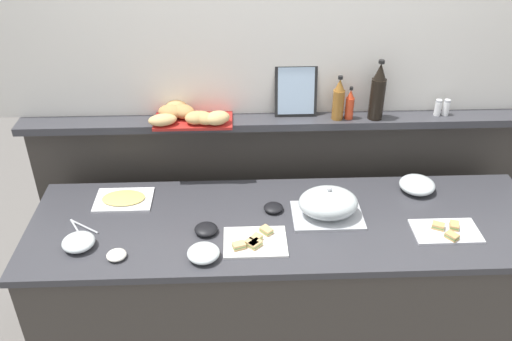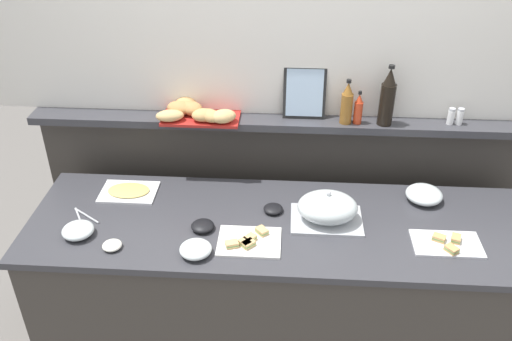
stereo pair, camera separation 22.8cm
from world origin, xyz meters
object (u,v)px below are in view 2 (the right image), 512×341
Objects in this scene: condiment_bowl_teal at (273,209)px; framed_picture at (305,93)px; condiment_bowl_red at (112,245)px; hot_sauce_bottle at (358,109)px; serving_tongs at (83,217)px; pepper_shaker at (460,116)px; salt_shaker at (451,116)px; sandwich_platter_rear at (447,243)px; sandwich_platter_side at (249,241)px; vinegar_bottle_amber at (347,104)px; cold_cuts_platter at (129,191)px; glass_bowl_small at (424,195)px; wine_bottle_dark at (387,98)px; glass_bowl_large at (196,250)px; glass_bowl_medium at (78,231)px; condiment_bowl_cream at (203,226)px; bread_basket at (196,112)px; serving_cloche at (327,208)px.

framed_picture reaches higher than condiment_bowl_teal.
hot_sauce_bottle is at bearing 31.47° from condiment_bowl_red.
serving_tongs is 1.94m from pepper_shaker.
sandwich_platter_rear is at bearing -98.71° from salt_shaker.
condiment_bowl_red is at bearing -173.00° from sandwich_platter_side.
serving_tongs is 1.42m from vinegar_bottle_amber.
hot_sauce_bottle is 2.02× the size of pepper_shaker.
cold_cuts_platter is at bearing 150.75° from sandwich_platter_side.
wine_bottle_dark is (-0.21, 0.21, 0.43)m from glass_bowl_small.
wine_bottle_dark is (0.88, 0.70, 0.43)m from glass_bowl_large.
pepper_shaker is (0.13, 0.59, 0.35)m from sandwich_platter_rear.
framed_picture is at bearing 26.64° from serving_tongs.
vinegar_bottle_amber is 2.71× the size of pepper_shaker.
glass_bowl_medium is 0.92m from condiment_bowl_teal.
condiment_bowl_cream reaches higher than serving_tongs.
serving_cloche is at bearing -31.40° from bread_basket.
serving_cloche is 1.16m from glass_bowl_medium.
glass_bowl_medium is 0.62× the size of vinegar_bottle_amber.
condiment_bowl_cream is at bearing 22.86° from condiment_bowl_red.
pepper_shaker reaches higher than condiment_bowl_teal.
wine_bottle_dark is at bearing -8.49° from framed_picture.
condiment_bowl_red is 1.50m from wine_bottle_dark.
glass_bowl_large reaches higher than condiment_bowl_red.
condiment_bowl_cream is 0.34× the size of wine_bottle_dark.
serving_cloche is 3.86× the size of condiment_bowl_red.
glass_bowl_medium is 1.91m from salt_shaker.
vinegar_bottle_amber is (-0.40, 0.22, 0.39)m from glass_bowl_small.
condiment_bowl_cream is at bearing -128.45° from framed_picture.
sandwich_platter_rear is 1.75× the size of hot_sauce_bottle.
vinegar_bottle_amber is at bearing 53.47° from sandwich_platter_side.
wine_bottle_dark is (-0.25, 0.56, 0.45)m from sandwich_platter_rear.
glass_bowl_large is at bearing -134.06° from vinegar_bottle_amber.
sandwich_platter_rear is 0.56m from serving_cloche.
sandwich_platter_side is 1.56× the size of glass_bowl_small.
sandwich_platter_side is 1.95× the size of glass_bowl_medium.
sandwich_platter_side is at bearing -152.08° from serving_cloche.
serving_cloche is (0.36, 0.19, 0.06)m from sandwich_platter_side.
condiment_bowl_red is (-0.38, 0.02, -0.01)m from glass_bowl_large.
glass_bowl_large is 1.63× the size of condiment_bowl_red.
glass_bowl_small is 1.23m from bread_basket.
hot_sauce_bottle is at bearing 147.62° from glass_bowl_small.
glass_bowl_large is 1.65× the size of salt_shaker.
condiment_bowl_cream is (-0.22, 0.09, 0.01)m from sandwich_platter_side.
condiment_bowl_teal is at bearing 26.33° from condiment_bowl_cream.
salt_shaker is at bearing 3.90° from wine_bottle_dark.
salt_shaker reaches higher than glass_bowl_large.
salt_shaker reaches higher than serving_cloche.
glass_bowl_medium is 1.62m from wine_bottle_dark.
condiment_bowl_red is 1.82m from pepper_shaker.
pepper_shaker is at bearing 29.93° from glass_bowl_large.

